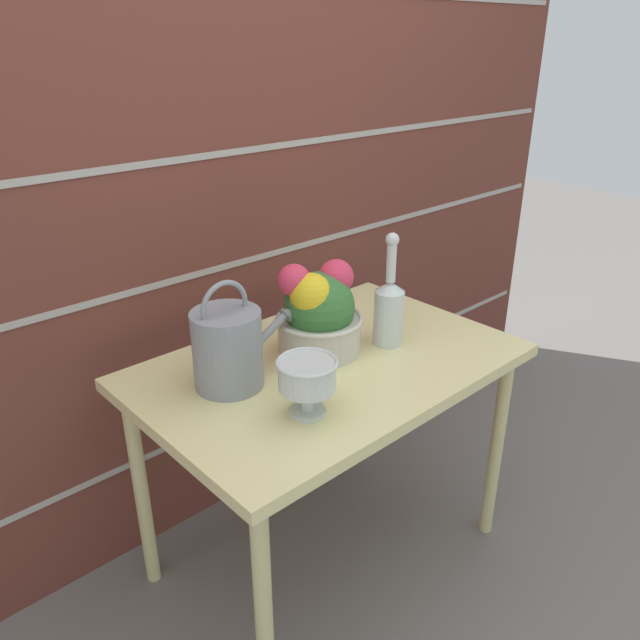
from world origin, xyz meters
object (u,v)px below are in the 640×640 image
(watering_can, at_px, (228,347))
(glass_decanter, at_px, (389,308))
(crystal_pedestal_bowl, at_px, (307,377))
(flower_planter, at_px, (318,313))

(watering_can, bearing_deg, glass_decanter, -13.44)
(crystal_pedestal_bowl, relative_size, flower_planter, 0.55)
(watering_can, relative_size, crystal_pedestal_bowl, 2.15)
(crystal_pedestal_bowl, bearing_deg, watering_can, 103.39)
(flower_planter, distance_m, glass_decanter, 0.22)
(watering_can, xyz_separation_m, crystal_pedestal_bowl, (0.06, -0.25, -0.01))
(crystal_pedestal_bowl, xyz_separation_m, glass_decanter, (0.44, 0.13, 0.01))
(watering_can, height_order, crystal_pedestal_bowl, watering_can)
(crystal_pedestal_bowl, height_order, flower_planter, flower_planter)
(flower_planter, height_order, glass_decanter, glass_decanter)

